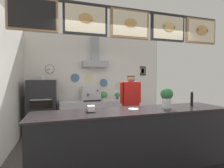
# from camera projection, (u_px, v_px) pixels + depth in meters

# --- Properties ---
(ground_plane) EXTENTS (6.22, 6.22, 0.00)m
(ground_plane) POSITION_uv_depth(u_px,v_px,m) (124.00, 160.00, 3.22)
(ground_plane) COLOR #3F3A38
(back_wall_assembly) EXTENTS (4.57, 2.96, 2.98)m
(back_wall_assembly) POSITION_uv_depth(u_px,v_px,m) (98.00, 78.00, 5.45)
(back_wall_assembly) COLOR #9E9E99
(back_wall_assembly) RESTS_ON ground_plane
(service_counter) EXTENTS (3.27, 0.70, 1.08)m
(service_counter) POSITION_uv_depth(u_px,v_px,m) (135.00, 142.00, 2.72)
(service_counter) COLOR black
(service_counter) RESTS_ON ground_plane
(back_prep_counter) EXTENTS (2.15, 0.62, 0.89)m
(back_prep_counter) POSITION_uv_depth(u_px,v_px,m) (95.00, 114.00, 5.25)
(back_prep_counter) COLOR silver
(back_prep_counter) RESTS_ON ground_plane
(pizza_oven) EXTENTS (0.74, 0.71, 1.64)m
(pizza_oven) POSITION_uv_depth(u_px,v_px,m) (43.00, 107.00, 4.69)
(pizza_oven) COLOR #232326
(pizza_oven) RESTS_ON ground_plane
(shop_worker) EXTENTS (0.54, 0.24, 1.68)m
(shop_worker) POSITION_uv_depth(u_px,v_px,m) (131.00, 106.00, 4.05)
(shop_worker) COLOR #232328
(shop_worker) RESTS_ON ground_plane
(espresso_machine) EXTENTS (0.57, 0.49, 0.47)m
(espresso_machine) POSITION_uv_depth(u_px,v_px,m) (91.00, 93.00, 5.16)
(espresso_machine) COLOR silver
(espresso_machine) RESTS_ON back_prep_counter
(potted_oregano) EXTENTS (0.25, 0.25, 0.27)m
(potted_oregano) POSITION_uv_depth(u_px,v_px,m) (104.00, 95.00, 5.29)
(potted_oregano) COLOR beige
(potted_oregano) RESTS_ON back_prep_counter
(potted_rosemary) EXTENTS (0.18, 0.18, 0.22)m
(potted_rosemary) POSITION_uv_depth(u_px,v_px,m) (117.00, 95.00, 5.48)
(potted_rosemary) COLOR #4C4C51
(potted_rosemary) RESTS_ON back_prep_counter
(pepper_grinder) EXTENTS (0.05, 0.05, 0.29)m
(pepper_grinder) POSITION_uv_depth(u_px,v_px,m) (192.00, 98.00, 3.06)
(pepper_grinder) COLOR black
(pepper_grinder) RESTS_ON service_counter
(napkin_holder) EXTENTS (0.14, 0.13, 0.11)m
(napkin_holder) POSITION_uv_depth(u_px,v_px,m) (91.00, 109.00, 2.55)
(napkin_holder) COLOR #262628
(napkin_holder) RESTS_ON service_counter
(condiment_plate) EXTENTS (0.17, 0.17, 0.01)m
(condiment_plate) POSITION_uv_depth(u_px,v_px,m) (133.00, 109.00, 2.73)
(condiment_plate) COLOR white
(condiment_plate) RESTS_ON service_counter
(basil_vase) EXTENTS (0.21, 0.21, 0.35)m
(basil_vase) POSITION_uv_depth(u_px,v_px,m) (167.00, 97.00, 2.85)
(basil_vase) COLOR silver
(basil_vase) RESTS_ON service_counter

